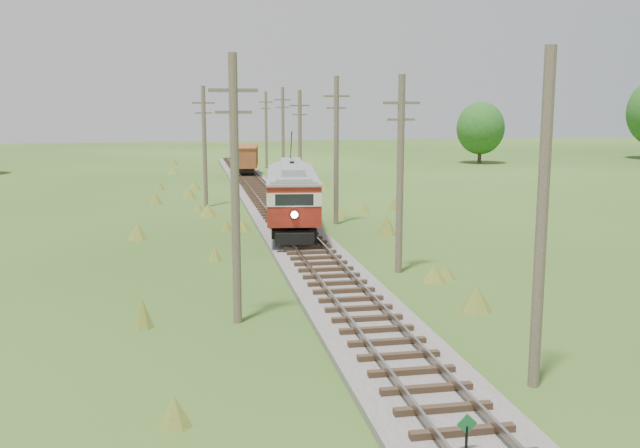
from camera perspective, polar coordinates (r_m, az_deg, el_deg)
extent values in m
cube|color=#605B54|center=(46.46, -3.34, 0.63)|extent=(3.60, 96.00, 0.25)
cube|color=#726659|center=(46.32, -4.22, 1.05)|extent=(0.08, 96.00, 0.17)
cube|color=#726659|center=(46.50, -2.47, 1.10)|extent=(0.08, 96.00, 0.17)
cube|color=#2D2116|center=(46.42, -3.34, 0.88)|extent=(2.40, 96.00, 0.16)
cylinder|color=black|center=(15.78, 11.62, -16.87)|extent=(0.06, 0.06, 0.80)
cube|color=#197030|center=(15.59, 11.68, -15.38)|extent=(0.45, 0.03, 0.45)
cube|color=black|center=(40.27, -2.24, 0.49)|extent=(3.54, 10.66, 0.43)
cube|color=maroon|center=(40.13, -2.25, 1.83)|extent=(4.05, 11.62, 1.04)
cube|color=beige|center=(40.02, -2.26, 3.04)|extent=(4.09, 11.67, 0.66)
cube|color=black|center=(40.02, -2.26, 3.04)|extent=(4.05, 11.17, 0.52)
cube|color=maroon|center=(39.97, -2.26, 3.71)|extent=(4.05, 11.62, 0.28)
cube|color=gray|center=(39.94, -2.26, 4.16)|extent=(4.12, 11.73, 0.36)
cube|color=gray|center=(39.91, -2.27, 4.62)|extent=(2.25, 8.61, 0.38)
sphere|color=#FFF2BF|center=(34.40, -2.06, 0.75)|extent=(0.34, 0.34, 0.34)
cylinder|color=black|center=(41.53, -2.32, 6.30)|extent=(0.61, 4.39, 1.83)
cylinder|color=black|center=(36.03, -3.23, -0.68)|extent=(0.21, 0.77, 0.76)
cylinder|color=black|center=(36.06, -0.97, -0.66)|extent=(0.21, 0.77, 0.76)
cylinder|color=black|center=(44.52, -3.27, 1.30)|extent=(0.21, 0.77, 0.76)
cylinder|color=black|center=(44.54, -1.44, 1.32)|extent=(0.21, 0.77, 0.76)
cube|color=black|center=(73.04, -6.02, 4.49)|extent=(2.72, 6.99, 0.47)
cube|color=brown|center=(72.94, -6.04, 5.42)|extent=(3.29, 7.80, 1.89)
cube|color=brown|center=(72.88, -6.05, 6.20)|extent=(3.36, 7.95, 0.11)
cylinder|color=black|center=(70.80, -6.66, 4.36)|extent=(0.20, 0.76, 0.76)
cylinder|color=black|center=(70.75, -5.51, 4.37)|extent=(0.20, 0.76, 0.76)
cylinder|color=black|center=(75.32, -6.51, 4.68)|extent=(0.20, 0.76, 0.76)
cylinder|color=black|center=(75.27, -5.43, 4.69)|extent=(0.20, 0.76, 0.76)
cone|color=gray|center=(59.39, -2.20, 3.01)|extent=(2.81, 2.81, 1.05)
cone|color=gray|center=(58.66, -1.39, 2.71)|extent=(1.58, 1.58, 0.61)
cylinder|color=brown|center=(18.97, 17.32, 0.13)|extent=(0.30, 0.30, 8.80)
cylinder|color=brown|center=(31.03, 6.43, 3.87)|extent=(0.30, 0.30, 8.60)
cube|color=brown|center=(30.87, 6.54, 9.60)|extent=(1.60, 0.12, 0.12)
cube|color=brown|center=(30.88, 6.51, 8.30)|extent=(1.20, 0.10, 0.10)
cylinder|color=brown|center=(43.55, 1.31, 5.84)|extent=(0.30, 0.30, 9.00)
cube|color=brown|center=(43.45, 1.33, 10.19)|extent=(1.60, 0.12, 0.12)
cube|color=brown|center=(43.45, 1.32, 9.26)|extent=(1.20, 0.10, 0.10)
cylinder|color=brown|center=(56.30, -1.62, 6.40)|extent=(0.30, 0.30, 8.40)
cube|color=brown|center=(56.21, -1.64, 9.45)|extent=(1.60, 0.12, 0.12)
cube|color=brown|center=(56.21, -1.63, 8.74)|extent=(1.20, 0.10, 0.10)
cylinder|color=brown|center=(69.19, -2.98, 7.20)|extent=(0.30, 0.30, 8.90)
cube|color=brown|center=(69.13, -3.00, 9.89)|extent=(1.60, 0.12, 0.12)
cube|color=brown|center=(69.13, -3.00, 9.31)|extent=(1.20, 0.10, 0.10)
cylinder|color=brown|center=(82.07, -4.33, 7.50)|extent=(0.30, 0.30, 8.70)
cube|color=brown|center=(82.01, -4.36, 9.70)|extent=(1.60, 0.12, 0.12)
cube|color=brown|center=(82.01, -4.35, 9.21)|extent=(1.20, 0.10, 0.10)
cylinder|color=brown|center=(23.75, -6.80, 2.59)|extent=(0.30, 0.30, 9.00)
cube|color=brown|center=(23.58, -6.97, 10.57)|extent=(1.60, 0.12, 0.12)
cube|color=brown|center=(23.58, -6.93, 8.87)|extent=(1.20, 0.10, 0.10)
cylinder|color=brown|center=(51.63, -9.22, 6.09)|extent=(0.30, 0.30, 8.60)
cube|color=brown|center=(51.54, -9.31, 9.54)|extent=(1.60, 0.12, 0.12)
cube|color=brown|center=(51.55, -9.29, 8.76)|extent=(1.20, 0.10, 0.10)
cylinder|color=#38281C|center=(91.05, 12.65, 5.56)|extent=(0.50, 0.50, 2.52)
ellipsoid|color=#174E18|center=(90.89, 12.72, 7.49)|extent=(5.88, 5.88, 6.47)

